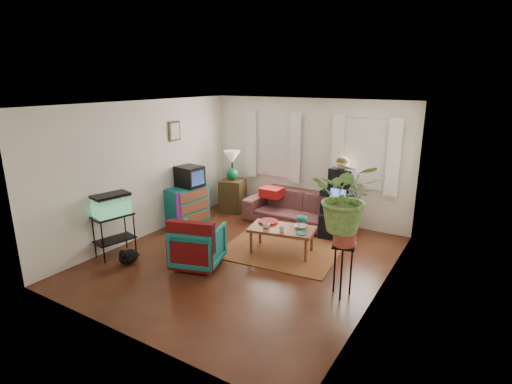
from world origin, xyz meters
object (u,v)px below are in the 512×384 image
Objects in this scene: armchair at (198,244)px; plant_stand at (342,270)px; side_table at (233,195)px; coffee_table at (282,240)px; aquarium_stand at (115,235)px; dresser at (187,205)px; sofa at (300,204)px.

armchair is 2.36m from plant_stand.
coffee_table is at bearing -35.39° from side_table.
aquarium_stand is at bearing -168.89° from plant_stand.
dresser reaches higher than plant_stand.
armchair is (1.48, 0.45, 0.01)m from aquarium_stand.
sofa is at bearing -119.90° from armchair.
plant_stand reaches higher than coffee_table.
side_table is at bearing 133.62° from coffee_table.
dresser is at bearing 162.38° from coffee_table.
armchair is 0.98× the size of plant_stand.
dresser is at bearing -61.72° from armchair.
aquarium_stand is (-0.01, -1.89, -0.03)m from dresser.
dresser is at bearing 102.37° from aquarium_stand.
sofa is at bearing 36.57° from dresser.
side_table is at bearing 146.22° from plant_stand.
coffee_table is at bearing -146.31° from armchair.
dresser reaches higher than coffee_table.
armchair is 1.50m from coffee_table.
sofa is 1.52m from coffee_table.
armchair is 0.68× the size of coffee_table.
sofa is 3.12× the size of side_table.
dresser reaches higher than aquarium_stand.
armchair is at bearing -37.68° from dresser.
dresser is 0.79× the size of coffee_table.
plant_stand is at bearing -33.78° from side_table.
side_table is at bearing 80.68° from dresser.
aquarium_stand is (-2.06, -3.07, -0.09)m from sofa.
sofa is at bearing -0.23° from side_table.
plant_stand is at bearing -52.20° from sofa.
aquarium_stand is at bearing -0.48° from armchair.
side_table is 2.86m from armchair.
coffee_table is (2.41, -0.28, -0.17)m from dresser.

